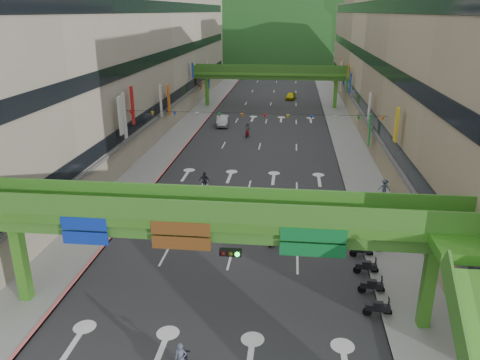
{
  "coord_description": "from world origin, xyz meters",
  "views": [
    {
      "loc": [
        3.73,
        -15.51,
        15.71
      ],
      "look_at": [
        0.0,
        18.0,
        3.5
      ],
      "focal_mm": 35.0,
      "sensor_mm": 36.0,
      "label": 1
    }
  ],
  "objects_px": {
    "scooter_rider_mid": "(272,230)",
    "overpass_near": "(231,234)",
    "pedestrian_red": "(373,233)",
    "car_yellow": "(291,96)",
    "car_silver": "(222,121)"
  },
  "relations": [
    {
      "from": "overpass_near",
      "to": "scooter_rider_mid",
      "type": "distance_m",
      "value": 10.21
    },
    {
      "from": "overpass_near",
      "to": "car_yellow",
      "type": "relative_size",
      "value": 7.23
    },
    {
      "from": "car_silver",
      "to": "pedestrian_red",
      "type": "distance_m",
      "value": 38.5
    },
    {
      "from": "car_silver",
      "to": "pedestrian_red",
      "type": "relative_size",
      "value": 2.61
    },
    {
      "from": "overpass_near",
      "to": "car_silver",
      "type": "distance_m",
      "value": 45.73
    },
    {
      "from": "overpass_near",
      "to": "car_yellow",
      "type": "distance_m",
      "value": 67.82
    },
    {
      "from": "overpass_near",
      "to": "pedestrian_red",
      "type": "distance_m",
      "value": 14.0
    },
    {
      "from": "scooter_rider_mid",
      "to": "car_silver",
      "type": "distance_m",
      "value": 36.87
    },
    {
      "from": "overpass_near",
      "to": "pedestrian_red",
      "type": "bearing_deg",
      "value": 48.26
    },
    {
      "from": "scooter_rider_mid",
      "to": "car_yellow",
      "type": "bearing_deg",
      "value": 89.22
    },
    {
      "from": "pedestrian_red",
      "to": "scooter_rider_mid",
      "type": "bearing_deg",
      "value": 173.97
    },
    {
      "from": "car_silver",
      "to": "scooter_rider_mid",
      "type": "bearing_deg",
      "value": -84.39
    },
    {
      "from": "scooter_rider_mid",
      "to": "overpass_near",
      "type": "bearing_deg",
      "value": -100.73
    },
    {
      "from": "pedestrian_red",
      "to": "overpass_near",
      "type": "bearing_deg",
      "value": -144.01
    },
    {
      "from": "scooter_rider_mid",
      "to": "car_yellow",
      "type": "xyz_separation_m",
      "value": [
        0.8,
        58.46,
        -0.39
      ]
    }
  ]
}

